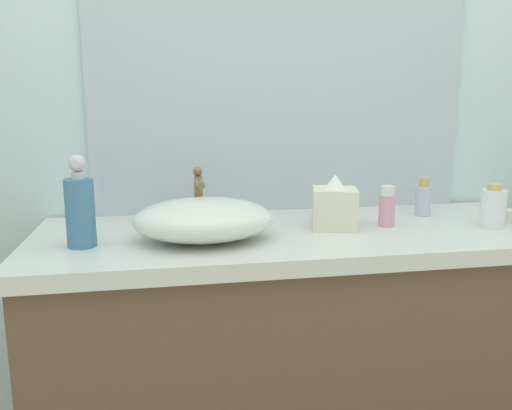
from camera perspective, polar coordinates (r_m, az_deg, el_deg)
The scene contains 10 objects.
bathroom_wall_rear at distance 1.75m, azimuth 0.96°, elevation 12.57°, with size 6.00×0.06×2.60m, color silver.
vanity_counter at distance 1.65m, azimuth 5.19°, elevation -18.01°, with size 1.53×0.58×0.90m.
wall_mirror_panel at distance 1.75m, azimuth 3.10°, elevation 20.56°, with size 1.25×0.01×1.28m, color #B2BCC6.
sink_basin at distance 1.36m, azimuth -5.81°, elevation -1.60°, with size 0.37×0.29×0.11m, color silver.
faucet at distance 1.51m, azimuth -6.36°, elevation 1.51°, with size 0.03×0.14×0.17m.
soap_dispenser at distance 1.35m, azimuth -18.95°, elevation -0.35°, with size 0.07×0.07×0.23m.
lotion_bottle at distance 1.64m, azimuth 24.82°, elevation -0.28°, with size 0.07×0.07×0.13m.
perfume_bottle at distance 1.55m, azimuth 14.33°, elevation -0.21°, with size 0.05×0.05×0.12m.
spray_can at distance 1.74m, azimuth 18.06°, elevation 0.60°, with size 0.05×0.05×0.12m.
tissue_box at distance 1.50m, azimuth 8.70°, elevation -0.06°, with size 0.15×0.15×0.16m.
Camera 1 is at (-0.35, -0.99, 1.25)m, focal length 36.03 mm.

